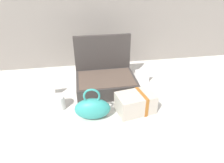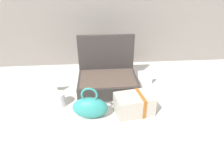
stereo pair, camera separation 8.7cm
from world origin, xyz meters
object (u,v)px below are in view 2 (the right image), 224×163
Objects in this scene: coffee_mug at (58,100)px; poster_card_right at (48,86)px; info_card_left at (145,78)px; open_suitcase at (107,78)px; cream_toiletry_bag at (134,104)px; teal_pouch_handbag at (90,107)px.

coffee_mug is 0.90× the size of poster_card_right.
poster_card_right reaches higher than info_card_left.
open_suitcase is 1.70× the size of cream_toiletry_bag.
coffee_mug is at bearing -148.62° from open_suitcase.
info_card_left is at bearing 40.54° from teal_pouch_handbag.
teal_pouch_handbag reaches higher than info_card_left.
teal_pouch_handbag is 1.79× the size of coffee_mug.
open_suitcase is 1.93× the size of teal_pouch_handbag.
cream_toiletry_bag reaches higher than coffee_mug.
poster_card_right is at bearing 120.65° from coffee_mug.
info_card_left is at bearing 3.12° from poster_card_right.
teal_pouch_handbag reaches higher than cream_toiletry_bag.
teal_pouch_handbag reaches higher than coffee_mug.
cream_toiletry_bag is at bearing -110.78° from info_card_left.
teal_pouch_handbag is at bearing -136.93° from info_card_left.
info_card_left is (0.13, 0.31, -0.00)m from cream_toiletry_bag.
poster_card_right is (-0.08, 0.13, 0.02)m from coffee_mug.
open_suitcase reaches higher than cream_toiletry_bag.
coffee_mug is (-0.20, 0.12, -0.02)m from teal_pouch_handbag.
poster_card_right is (-0.28, 0.25, -0.00)m from teal_pouch_handbag.
poster_card_right is at bearing 137.31° from teal_pouch_handbag.
teal_pouch_handbag is (-0.11, -0.31, -0.01)m from open_suitcase.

